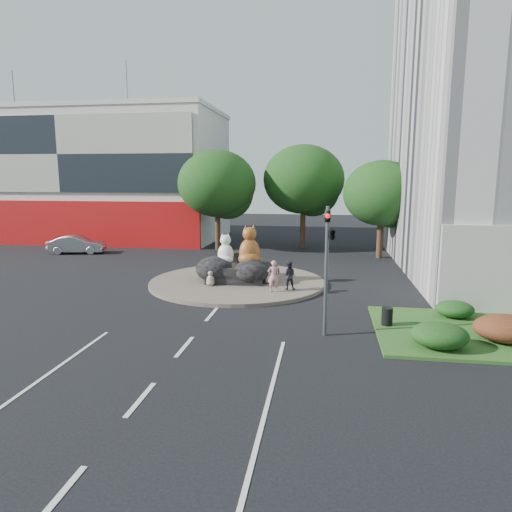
{
  "coord_description": "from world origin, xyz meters",
  "views": [
    {
      "loc": [
        4.93,
        -15.1,
        6.07
      ],
      "look_at": [
        1.39,
        8.01,
        2.0
      ],
      "focal_mm": 32.0,
      "sensor_mm": 36.0,
      "label": 1
    }
  ],
  "objects_px": {
    "cat_tabby": "(250,245)",
    "pedestrian_pink": "(273,276)",
    "kitten_white": "(268,277)",
    "litter_bin": "(387,316)",
    "pedestrian_dark": "(289,275)",
    "parked_car": "(77,245)",
    "cat_white": "(226,249)",
    "kitten_calico": "(211,278)"
  },
  "relations": [
    {
      "from": "cat_tabby",
      "to": "parked_car",
      "type": "bearing_deg",
      "value": 128.66
    },
    {
      "from": "kitten_calico",
      "to": "pedestrian_dark",
      "type": "distance_m",
      "value": 4.31
    },
    {
      "from": "cat_white",
      "to": "pedestrian_pink",
      "type": "relative_size",
      "value": 1.11
    },
    {
      "from": "pedestrian_pink",
      "to": "pedestrian_dark",
      "type": "height_order",
      "value": "pedestrian_pink"
    },
    {
      "from": "pedestrian_dark",
      "to": "parked_car",
      "type": "height_order",
      "value": "pedestrian_dark"
    },
    {
      "from": "pedestrian_dark",
      "to": "parked_car",
      "type": "bearing_deg",
      "value": -32.39
    },
    {
      "from": "pedestrian_pink",
      "to": "pedestrian_dark",
      "type": "xyz_separation_m",
      "value": [
        0.74,
        0.58,
        -0.06
      ]
    },
    {
      "from": "kitten_white",
      "to": "litter_bin",
      "type": "height_order",
      "value": "kitten_white"
    },
    {
      "from": "pedestrian_pink",
      "to": "litter_bin",
      "type": "distance_m",
      "value": 6.84
    },
    {
      "from": "cat_tabby",
      "to": "kitten_white",
      "type": "bearing_deg",
      "value": -47.92
    },
    {
      "from": "cat_tabby",
      "to": "pedestrian_dark",
      "type": "distance_m",
      "value": 3.23
    },
    {
      "from": "kitten_white",
      "to": "cat_tabby",
      "type": "bearing_deg",
      "value": 113.32
    },
    {
      "from": "kitten_white",
      "to": "parked_car",
      "type": "height_order",
      "value": "parked_car"
    },
    {
      "from": "cat_white",
      "to": "cat_tabby",
      "type": "bearing_deg",
      "value": 15.56
    },
    {
      "from": "pedestrian_dark",
      "to": "pedestrian_pink",
      "type": "bearing_deg",
      "value": 34.95
    },
    {
      "from": "kitten_white",
      "to": "parked_car",
      "type": "xyz_separation_m",
      "value": [
        -16.57,
        8.87,
        0.16
      ]
    },
    {
      "from": "litter_bin",
      "to": "pedestrian_dark",
      "type": "bearing_deg",
      "value": 131.28
    },
    {
      "from": "pedestrian_pink",
      "to": "litter_bin",
      "type": "relative_size",
      "value": 2.28
    },
    {
      "from": "cat_tabby",
      "to": "kitten_calico",
      "type": "xyz_separation_m",
      "value": [
        -1.91,
        -1.52,
        -1.62
      ]
    },
    {
      "from": "kitten_calico",
      "to": "parked_car",
      "type": "relative_size",
      "value": 0.2
    },
    {
      "from": "cat_tabby",
      "to": "pedestrian_dark",
      "type": "bearing_deg",
      "value": -59.31
    },
    {
      "from": "parked_car",
      "to": "litter_bin",
      "type": "relative_size",
      "value": 6.05
    },
    {
      "from": "kitten_white",
      "to": "pedestrian_dark",
      "type": "xyz_separation_m",
      "value": [
        1.24,
        -1.22,
        0.4
      ]
    },
    {
      "from": "cat_tabby",
      "to": "parked_car",
      "type": "relative_size",
      "value": 0.53
    },
    {
      "from": "pedestrian_dark",
      "to": "kitten_white",
      "type": "bearing_deg",
      "value": -47.46
    },
    {
      "from": "kitten_calico",
      "to": "litter_bin",
      "type": "bearing_deg",
      "value": -27.95
    },
    {
      "from": "cat_white",
      "to": "litter_bin",
      "type": "height_order",
      "value": "cat_white"
    },
    {
      "from": "cat_tabby",
      "to": "kitten_white",
      "type": "xyz_separation_m",
      "value": [
        1.15,
        -0.53,
        -1.69
      ]
    },
    {
      "from": "parked_car",
      "to": "pedestrian_pink",
      "type": "bearing_deg",
      "value": -134.14
    },
    {
      "from": "cat_tabby",
      "to": "pedestrian_dark",
      "type": "height_order",
      "value": "cat_tabby"
    },
    {
      "from": "kitten_calico",
      "to": "kitten_white",
      "type": "relative_size",
      "value": 1.21
    },
    {
      "from": "pedestrian_pink",
      "to": "pedestrian_dark",
      "type": "distance_m",
      "value": 0.94
    },
    {
      "from": "cat_white",
      "to": "parked_car",
      "type": "distance_m",
      "value": 16.45
    },
    {
      "from": "litter_bin",
      "to": "cat_white",
      "type": "bearing_deg",
      "value": 140.71
    },
    {
      "from": "cat_tabby",
      "to": "pedestrian_pink",
      "type": "xyz_separation_m",
      "value": [
        1.64,
        -2.33,
        -1.23
      ]
    },
    {
      "from": "kitten_calico",
      "to": "pedestrian_pink",
      "type": "xyz_separation_m",
      "value": [
        3.55,
        -0.81,
        0.39
      ]
    },
    {
      "from": "cat_tabby",
      "to": "litter_bin",
      "type": "xyz_separation_m",
      "value": [
        6.8,
        -6.78,
        -1.77
      ]
    },
    {
      "from": "cat_tabby",
      "to": "kitten_calico",
      "type": "distance_m",
      "value": 2.93
    },
    {
      "from": "kitten_white",
      "to": "litter_bin",
      "type": "xyz_separation_m",
      "value": [
        5.65,
        -6.25,
        -0.08
      ]
    },
    {
      "from": "cat_white",
      "to": "kitten_white",
      "type": "bearing_deg",
      "value": 1.54
    },
    {
      "from": "kitten_white",
      "to": "parked_car",
      "type": "relative_size",
      "value": 0.16
    },
    {
      "from": "cat_tabby",
      "to": "litter_bin",
      "type": "relative_size",
      "value": 3.21
    }
  ]
}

